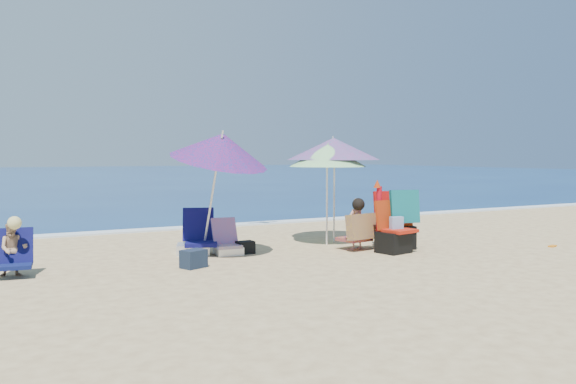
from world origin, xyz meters
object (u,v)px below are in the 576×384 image
umbrella_blue (221,147)px  camp_chair_left (393,237)px  umbrella_striped (328,156)px  umbrella_turquoise (334,149)px  person_left (14,249)px  furled_umbrella (379,212)px  camp_chair_right (396,227)px  chair_rainbow (227,245)px  chair_navy (196,242)px  person_center (358,225)px

umbrella_blue → camp_chair_left: bearing=-18.3°
umbrella_striped → umbrella_turquoise: bearing=41.7°
umbrella_turquoise → camp_chair_left: bearing=-81.0°
umbrella_blue → person_left: 3.61m
camp_chair_left → umbrella_striped: bearing=112.6°
furled_umbrella → camp_chair_right: furled_umbrella is taller
umbrella_striped → person_left: umbrella_striped is taller
furled_umbrella → chair_rainbow: 2.86m
person_left → umbrella_turquoise: bearing=6.9°
chair_rainbow → camp_chair_left: bearing=-24.1°
person_left → furled_umbrella: bearing=-5.6°
furled_umbrella → chair_rainbow: (-2.65, 0.92, -0.56)m
umbrella_blue → chair_navy: umbrella_blue is taller
furled_umbrella → chair_rainbow: furled_umbrella is taller
umbrella_turquoise → person_center: size_ratio=2.21×
chair_navy → camp_chair_left: size_ratio=1.00×
umbrella_turquoise → chair_rainbow: size_ratio=3.38×
camp_chair_left → person_left: (-6.24, 0.92, 0.12)m
umbrella_blue → camp_chair_left: (2.96, -0.98, -1.63)m
camp_chair_right → person_left: (-6.60, 0.56, -0.00)m
chair_rainbow → camp_chair_left: (2.76, -1.23, 0.11)m
furled_umbrella → person_center: 0.46m
chair_navy → person_left: size_ratio=1.06×
umbrella_turquoise → umbrella_striped: 0.44m
camp_chair_left → camp_chair_right: bearing=45.2°
furled_umbrella → person_left: bearing=174.4°
umbrella_blue → person_center: bearing=-9.4°
umbrella_turquoise → chair_navy: 3.41m
umbrella_striped → person_left: (-5.67, -0.45, -1.36)m
camp_chair_left → furled_umbrella: bearing=108.2°
chair_rainbow → umbrella_blue: bearing=-128.8°
chair_navy → camp_chair_left: bearing=-26.1°
umbrella_blue → person_center: (2.57, -0.42, -1.44)m
furled_umbrella → chair_navy: size_ratio=1.39×
person_center → umbrella_blue: bearing=170.6°
person_left → chair_navy: bearing=12.4°
camp_chair_right → chair_rainbow: bearing=164.3°
chair_rainbow → camp_chair_right: bearing=-15.7°
person_center → furled_umbrella: bearing=-39.5°
furled_umbrella → person_left: (-6.14, 0.60, -0.32)m
camp_chair_left → chair_navy: bearing=153.9°
umbrella_blue → furled_umbrella: size_ratio=1.76×
chair_navy → person_center: bearing=-20.0°
camp_chair_left → person_center: person_center is taller
camp_chair_left → person_center: size_ratio=0.97×
furled_umbrella → camp_chair_left: 0.55m
camp_chair_right → person_center: camp_chair_right is taller
person_center → chair_rainbow: bearing=163.9°
camp_chair_left → person_left: camp_chair_left is taller
umbrella_turquoise → umbrella_blue: umbrella_blue is taller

